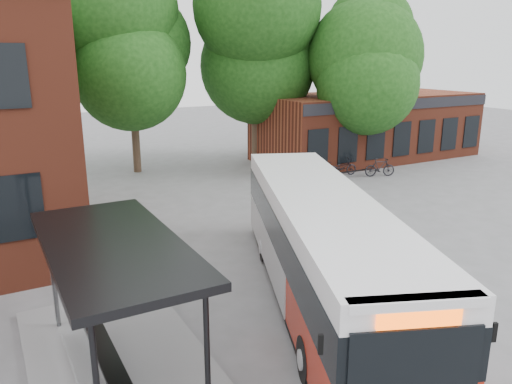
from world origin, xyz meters
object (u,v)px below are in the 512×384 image
city_bus (320,249)px  bicycle_0 (297,178)px  bicycle_2 (318,176)px  bicycle_4 (323,170)px  bicycle_7 (380,167)px  bicycle_1 (319,174)px  bicycle_6 (342,167)px  bus_shelter (118,309)px

city_bus → bicycle_0: size_ratio=6.58×
city_bus → bicycle_0: 11.83m
bicycle_2 → bicycle_4: same height
city_bus → bicycle_7: 15.00m
bicycle_1 → bicycle_6: 2.27m
bus_shelter → bicycle_4: bus_shelter is taller
bicycle_0 → bicycle_7: bicycle_7 is taller
bicycle_0 → bicycle_4: size_ratio=1.14×
bicycle_6 → bicycle_7: size_ratio=1.06×
bicycle_0 → bicycle_4: bearing=-40.0°
bicycle_0 → bicycle_1: bearing=-61.5°
bicycle_4 → city_bus: bearing=129.3°
city_bus → bicycle_2: (7.39, 10.24, -1.05)m
bicycle_7 → bicycle_0: bearing=108.4°
bicycle_2 → bicycle_7: bearing=-91.2°
bus_shelter → bicycle_1: bearing=40.3°
bicycle_0 → bicycle_6: bicycle_6 is taller
city_bus → bicycle_4: size_ratio=7.50×
bicycle_1 → bicycle_6: bicycle_1 is taller
bus_shelter → bicycle_4: 18.27m
bicycle_4 → bicycle_7: size_ratio=0.92×
bus_shelter → city_bus: 5.41m
bicycle_1 → bicycle_4: bearing=-38.9°
bus_shelter → bicycle_7: bus_shelter is taller
bicycle_4 → bicycle_6: bearing=-117.9°
bus_shelter → city_bus: (5.38, 0.60, 0.00)m
bicycle_0 → bicycle_6: (3.52, 0.91, 0.00)m
bus_shelter → bicycle_7: bearing=32.4°
bus_shelter → bicycle_4: size_ratio=4.59×
bus_shelter → bicycle_2: bearing=40.3°
bicycle_2 → bicycle_1: bearing=-79.8°
bus_shelter → bicycle_7: (16.58, 10.53, -0.95)m
bicycle_1 → bicycle_4: size_ratio=1.10×
city_bus → bicycle_4: (8.44, 11.31, -1.05)m
city_bus → bicycle_1: 12.68m
city_bus → bicycle_4: city_bus is taller
bicycle_1 → bicycle_7: 3.81m
bicycle_0 → bicycle_6: size_ratio=0.99×
bus_shelter → bicycle_4: (13.81, 11.92, -1.05)m
city_bus → bicycle_7: (11.21, 9.93, -0.95)m
bicycle_4 → bicycle_6: bicycle_6 is taller
bicycle_1 → bicycle_6: (2.12, 0.80, -0.04)m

